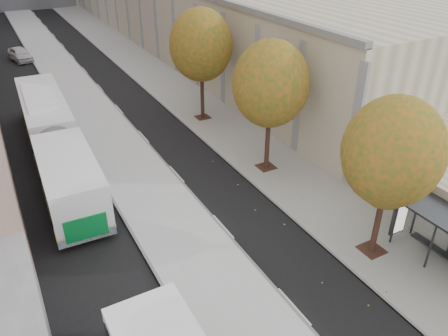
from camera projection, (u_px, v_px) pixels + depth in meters
bus_platform at (95, 118)px, 34.19m from camera, size 4.25×150.00×0.15m
sidewalk at (188, 100)px, 37.53m from camera, size 4.75×150.00×0.08m
tree_c at (393, 152)px, 17.96m from camera, size 4.20×4.20×7.28m
tree_d at (271, 84)px, 24.71m from camera, size 4.40×4.40×7.60m
tree_e at (201, 45)px, 31.46m from camera, size 4.60×4.60×7.92m
bus_far at (54, 139)px, 27.15m from camera, size 3.33×18.73×3.11m
distant_car at (20, 54)px, 47.81m from camera, size 2.58×4.60×1.48m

